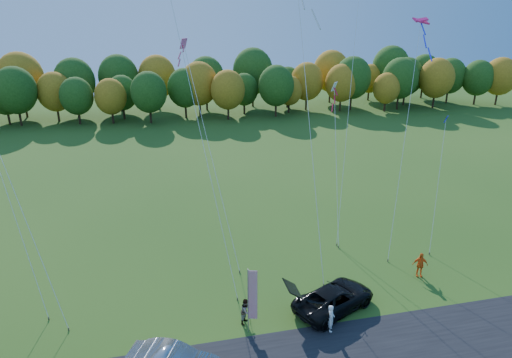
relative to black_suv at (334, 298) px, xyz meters
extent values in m
plane|color=#264E14|center=(-3.75, -0.35, -0.78)|extent=(160.00, 160.00, 0.00)
imported|color=black|center=(0.00, 0.00, 0.00)|extent=(6.15, 4.68, 1.55)
imported|color=white|center=(-0.99, -1.89, 0.08)|extent=(0.56, 0.71, 1.71)
imported|color=gray|center=(-5.68, -0.08, 0.04)|extent=(0.96, 1.00, 1.62)
imported|color=orange|center=(7.28, 2.14, 0.14)|extent=(1.15, 0.72, 1.82)
cylinder|color=#999999|center=(-5.74, -0.97, 1.36)|extent=(0.06, 0.06, 4.27)
cube|color=red|center=(-5.48, -1.04, 1.79)|extent=(0.52, 0.18, 3.20)
cube|color=navy|center=(-5.48, -1.01, 2.97)|extent=(0.52, 0.17, 0.83)
cylinder|color=#4C3F33|center=(-5.78, 2.21, -0.68)|extent=(0.08, 0.08, 0.20)
cylinder|color=#4C3F33|center=(3.30, 7.54, -0.68)|extent=(0.08, 0.08, 0.20)
cylinder|color=#4C3F33|center=(0.26, 2.46, -0.68)|extent=(0.08, 0.08, 0.20)
cylinder|color=#4C3F33|center=(6.10, 4.41, -0.68)|extent=(0.08, 0.08, 0.20)
cube|color=#FD1C6E|center=(11.36, 12.29, 16.02)|extent=(3.14, 1.09, 1.20)
cylinder|color=#4C3F33|center=(-16.04, 1.53, -0.68)|extent=(0.08, 0.08, 0.20)
cylinder|color=#4C3F33|center=(-17.37, 2.84, -0.68)|extent=(0.08, 0.08, 0.20)
cylinder|color=#4C3F33|center=(3.31, 7.18, -0.68)|extent=(0.08, 0.08, 0.20)
cube|color=silver|center=(4.39, 12.58, 11.02)|extent=(1.26, 1.26, 1.50)
cylinder|color=#4C3F33|center=(-5.02, 5.37, -0.68)|extent=(0.08, 0.08, 0.20)
cube|color=#FE54A7|center=(-7.56, 12.99, 14.56)|extent=(1.29, 1.29, 1.54)
cylinder|color=#4C3F33|center=(9.71, 4.61, -0.68)|extent=(0.08, 0.08, 0.20)
cube|color=#0E10C4|center=(12.08, 8.30, 8.89)|extent=(0.92, 0.92, 1.08)
camera|label=1|loc=(-10.19, -22.35, 17.11)|focal=32.00mm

